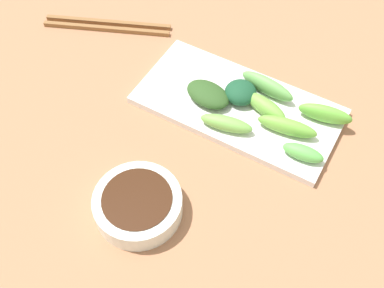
# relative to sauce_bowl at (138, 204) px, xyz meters

# --- Properties ---
(tabletop) EXTENTS (2.10, 2.10, 0.02)m
(tabletop) POSITION_rel_sauce_bowl_xyz_m (0.12, -0.03, -0.03)
(tabletop) COLOR #A5704F
(tabletop) RESTS_ON ground
(sauce_bowl) EXTENTS (0.12, 0.12, 0.03)m
(sauce_bowl) POSITION_rel_sauce_bowl_xyz_m (0.00, 0.00, 0.00)
(sauce_bowl) COLOR white
(sauce_bowl) RESTS_ON tabletop
(serving_plate) EXTENTS (0.15, 0.32, 0.01)m
(serving_plate) POSITION_rel_sauce_bowl_xyz_m (0.23, -0.03, -0.01)
(serving_plate) COLOR white
(serving_plate) RESTS_ON tabletop
(broccoli_leafy_0) EXTENTS (0.06, 0.06, 0.03)m
(broccoli_leafy_0) POSITION_rel_sauce_bowl_xyz_m (0.24, -0.03, 0.01)
(broccoli_leafy_0) COLOR #1A4D2F
(broccoli_leafy_0) RESTS_ON serving_plate
(broccoli_stalk_1) EXTENTS (0.03, 0.06, 0.02)m
(broccoli_stalk_1) POSITION_rel_sauce_bowl_xyz_m (0.18, -0.16, 0.00)
(broccoli_stalk_1) COLOR #5EB951
(broccoli_stalk_1) RESTS_ON serving_plate
(broccoli_stalk_2) EXTENTS (0.04, 0.08, 0.02)m
(broccoli_stalk_2) POSITION_rel_sauce_bowl_xyz_m (0.24, -0.08, 0.01)
(broccoli_stalk_2) COLOR #73B045
(broccoli_stalk_2) RESTS_ON serving_plate
(broccoli_stalk_3) EXTENTS (0.04, 0.08, 0.03)m
(broccoli_stalk_3) POSITION_rel_sauce_bowl_xyz_m (0.27, -0.16, 0.01)
(broccoli_stalk_3) COLOR #68B83E
(broccoli_stalk_3) RESTS_ON serving_plate
(broccoli_stalk_4) EXTENTS (0.03, 0.09, 0.03)m
(broccoli_stalk_4) POSITION_rel_sauce_bowl_xyz_m (0.27, -0.06, 0.01)
(broccoli_stalk_4) COLOR #6AAE56
(broccoli_stalk_4) RESTS_ON serving_plate
(broccoli_leafy_5) EXTENTS (0.06, 0.08, 0.02)m
(broccoli_leafy_5) POSITION_rel_sauce_bowl_xyz_m (0.21, 0.01, 0.01)
(broccoli_leafy_5) COLOR #2E5323
(broccoli_leafy_5) RESTS_ON serving_plate
(broccoli_stalk_6) EXTENTS (0.04, 0.08, 0.02)m
(broccoli_stalk_6) POSITION_rel_sauce_bowl_xyz_m (0.18, -0.04, 0.00)
(broccoli_stalk_6) COLOR #74B44E
(broccoli_stalk_6) RESTS_ON serving_plate
(broccoli_stalk_7) EXTENTS (0.04, 0.09, 0.03)m
(broccoli_stalk_7) POSITION_rel_sauce_bowl_xyz_m (0.22, -0.12, 0.01)
(broccoli_stalk_7) COLOR #70B440
(broccoli_stalk_7) RESTS_ON serving_plate
(chopsticks) EXTENTS (0.11, 0.22, 0.01)m
(chopsticks) POSITION_rel_sauce_bowl_xyz_m (0.28, 0.26, -0.01)
(chopsticks) COLOR brown
(chopsticks) RESTS_ON tabletop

